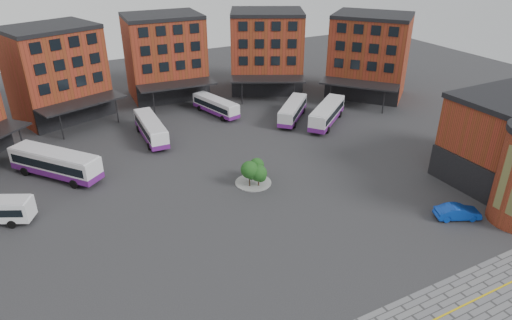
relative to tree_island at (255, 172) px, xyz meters
name	(u,v)px	position (x,y,z in m)	size (l,w,h in m)	color
ground	(291,241)	(-1.99, -11.54, -1.80)	(160.00, 160.00, 0.00)	#28282B
main_building	(136,77)	(-6.77, 26.71, 5.43)	(94.14, 42.48, 14.60)	maroon
tree_island	(255,172)	(0.00, 0.00, 0.00)	(4.40, 4.40, 3.35)	gray
bus_b	(55,163)	(-20.80, 13.19, 0.09)	(9.98, 11.42, 3.49)	white
bus_c	(151,128)	(-7.17, 19.00, -0.12)	(3.12, 11.08, 3.09)	white
bus_d	(216,106)	(5.16, 23.95, -0.30)	(4.69, 10.06, 2.76)	silver
bus_e	(293,110)	(15.19, 15.99, -0.21)	(9.05, 9.01, 2.92)	silver
bus_f	(327,113)	(19.04, 12.00, -0.06)	(10.54, 9.10, 3.20)	white
blue_car	(458,212)	(15.70, -16.36, -1.01)	(1.66, 4.76, 1.57)	#0D3AB2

